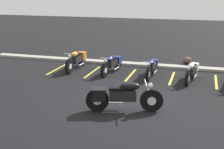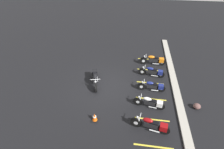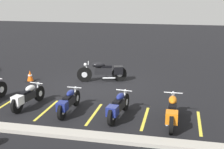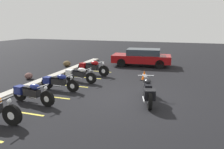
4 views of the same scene
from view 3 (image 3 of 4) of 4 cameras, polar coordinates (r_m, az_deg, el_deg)
The scene contains 13 objects.
ground at distance 14.73m, azimuth -2.81°, elevation -1.95°, with size 60.00×60.00×0.00m, color black.
motorcycle_black_featured at distance 15.21m, azimuth -1.38°, elevation 0.60°, with size 2.39×0.97×0.96m.
parked_bike_0 at distance 10.43m, azimuth 10.93°, elevation -6.62°, with size 0.64×2.29×0.90m.
parked_bike_1 at distance 10.79m, azimuth 1.11°, elevation -5.82°, with size 0.65×2.10×0.83m.
parked_bike_2 at distance 11.35m, azimuth -8.00°, elevation -5.01°, with size 0.57×2.02×0.80m.
parked_bike_3 at distance 12.21m, azimuth -15.30°, elevation -3.94°, with size 0.65×2.04×0.80m.
concrete_curb at distance 9.97m, azimuth -11.02°, elevation -10.29°, with size 18.00×0.50×0.12m, color #A8A399.
traffic_cone at distance 15.81m, azimuth -14.75°, elevation -0.29°, with size 0.40×0.40×0.56m.
stall_line_0 at distance 10.97m, azimuth 15.70°, elevation -8.52°, with size 0.10×2.10×0.00m, color gold.
stall_line_1 at distance 10.99m, azimuth 6.04°, elevation -7.97°, with size 0.10×2.10×0.00m, color gold.
stall_line_2 at distance 11.31m, azimuth -3.29°, elevation -7.23°, with size 0.10×2.10×0.00m, color gold.
stall_line_3 at distance 11.91m, azimuth -11.86°, elevation -6.38°, with size 0.10×2.10×0.00m, color gold.
stall_line_4 at distance 12.75m, azimuth -19.44°, elevation -5.50°, with size 0.10×2.10×0.00m, color gold.
Camera 3 is at (-3.73, 13.61, 4.24)m, focal length 50.00 mm.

